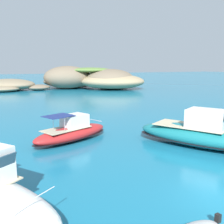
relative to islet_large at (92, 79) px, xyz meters
The scene contains 5 objects.
ground_plane 64.11m from the islet_large, 105.46° to the right, with size 400.00×400.00×0.00m, color #197093.
islet_large is the anchor object (origin of this frame).
islet_small 22.05m from the islet_large, 167.74° to the left, with size 19.92×18.52×2.98m.
motorboat_teal 56.02m from the islet_large, 102.26° to the right, with size 7.93×10.83×3.12m.
motorboat_red 52.91m from the islet_large, 113.27° to the right, with size 8.12×5.13×2.45m.
Camera 1 is at (-10.26, -8.56, 6.62)m, focal length 41.84 mm.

